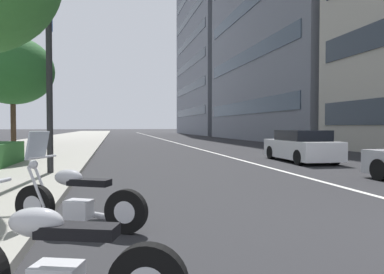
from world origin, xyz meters
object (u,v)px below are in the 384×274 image
(motorcycle_under_tarp, at_px, (52,264))
(street_tree_far_plaza, at_px, (13,71))
(motorcycle_mid_row, at_px, (76,200))
(car_lead_in_lane, at_px, (301,147))
(street_lamp_with_banners, at_px, (63,14))

(motorcycle_under_tarp, xyz_separation_m, street_tree_far_plaza, (13.86, 3.82, 3.56))
(motorcycle_mid_row, distance_m, car_lead_in_lane, 12.19)
(car_lead_in_lane, bearing_deg, motorcycle_mid_row, 137.02)
(motorcycle_mid_row, relative_size, street_tree_far_plaza, 0.38)
(car_lead_in_lane, relative_size, street_tree_far_plaza, 0.80)
(motorcycle_under_tarp, bearing_deg, car_lead_in_lane, -108.59)
(car_lead_in_lane, relative_size, street_lamp_with_banners, 0.55)
(motorcycle_mid_row, relative_size, car_lead_in_lane, 0.47)
(motorcycle_under_tarp, height_order, car_lead_in_lane, motorcycle_under_tarp)
(motorcycle_under_tarp, distance_m, motorcycle_mid_row, 2.54)
(street_lamp_with_banners, height_order, street_tree_far_plaza, street_lamp_with_banners)
(motorcycle_under_tarp, height_order, street_tree_far_plaza, street_tree_far_plaza)
(motorcycle_under_tarp, xyz_separation_m, motorcycle_mid_row, (2.54, 0.06, 0.00))
(motorcycle_under_tarp, bearing_deg, motorcycle_mid_row, -69.66)
(motorcycle_mid_row, bearing_deg, street_tree_far_plaza, -44.50)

